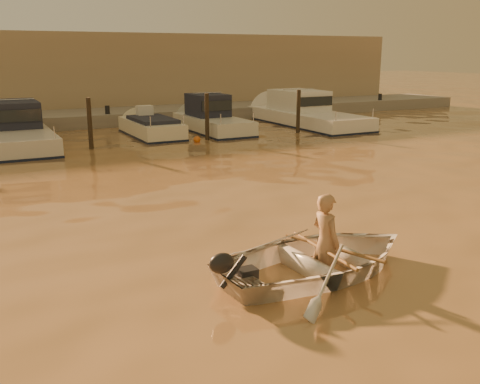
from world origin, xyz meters
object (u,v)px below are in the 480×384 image
dinghy (320,258)px  moored_boat_4 (212,118)px  moored_boat_2 (16,130)px  moored_boat_5 (307,113)px  person (326,242)px  moored_boat_3 (151,131)px  waterfront_building (44,75)px

dinghy → moored_boat_4: size_ratio=0.60×
moored_boat_2 → moored_boat_4: 8.78m
moored_boat_4 → moored_boat_5: same height
person → moored_boat_4: size_ratio=0.27×
person → moored_boat_4: 17.28m
moored_boat_4 → moored_boat_5: (5.43, 0.00, 0.00)m
moored_boat_2 → moored_boat_3: (5.71, 0.00, -0.40)m
moored_boat_3 → moored_boat_5: (8.50, 0.00, 0.40)m
person → moored_boat_3: person is taller
moored_boat_3 → person: bearing=-97.9°
moored_boat_3 → moored_boat_5: moored_boat_5 is taller
waterfront_building → dinghy: bearing=-88.7°
moored_boat_3 → moored_boat_4: 3.09m
moored_boat_3 → moored_boat_5: 8.51m
moored_boat_4 → moored_boat_3: bearing=180.0°
person → moored_boat_3: size_ratio=0.32×
moored_boat_2 → moored_boat_5: same height
waterfront_building → moored_boat_4: bearing=-61.2°
dinghy → moored_boat_4: (5.45, 16.44, 0.35)m
moored_boat_2 → waterfront_building: (2.72, 11.00, 1.77)m
person → dinghy: bearing=90.0°
dinghy → moored_boat_5: moored_boat_5 is taller
dinghy → person: 0.30m
moored_boat_2 → moored_boat_4: size_ratio=1.31×
moored_boat_3 → waterfront_building: waterfront_building is taller
moored_boat_3 → moored_boat_2: bearing=180.0°
dinghy → moored_boat_3: moored_boat_3 is taller
dinghy → person: bearing=-90.0°
moored_boat_5 → moored_boat_4: bearing=180.0°
moored_boat_3 → moored_boat_4: moored_boat_4 is taller
moored_boat_5 → person: bearing=-123.3°
person → moored_boat_3: bearing=-11.8°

